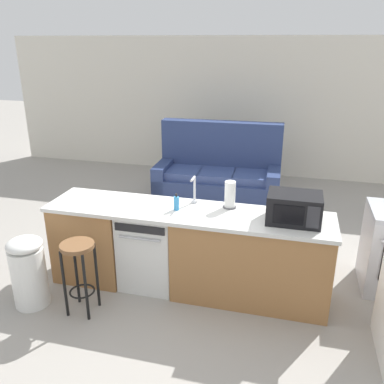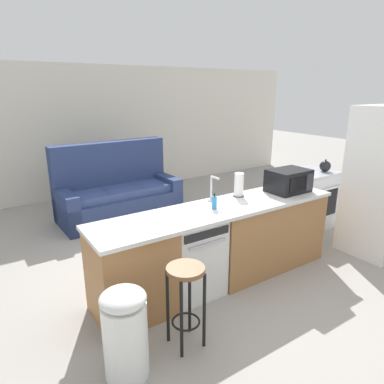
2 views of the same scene
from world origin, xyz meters
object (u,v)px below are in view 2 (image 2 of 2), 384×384
Objects in this scene: refrigerator at (382,183)px; bar_stool at (186,289)px; soap_bottle at (214,202)px; kettle at (325,166)px; stove_range at (308,199)px; trash_bin at (125,332)px; dishwasher at (191,256)px; paper_towel_roll at (239,185)px; couch at (117,194)px; microwave at (288,181)px.

bar_stool is (-3.08, -0.11, -0.43)m from refrigerator.
soap_bottle is 2.51m from kettle.
stove_range reaches higher than trash_bin.
dishwasher is 1.03m from paper_towel_roll.
couch reaches higher than paper_towel_roll.
paper_towel_roll reaches higher than soap_bottle.
soap_bottle is 1.61m from trash_bin.
refrigerator is at bearing -13.22° from soap_bottle.
microwave reaches higher than kettle.
bar_stool is at bearing -101.96° from couch.
trash_bin is (-3.64, -1.23, -0.07)m from stove_range.
microwave reaches higher than bar_stool.
couch is at bearing 91.59° from soap_bottle.
microwave is 1.16m from soap_bottle.
paper_towel_roll is at bearing 13.18° from dishwasher.
kettle is 0.28× the size of trash_bin.
kettle is 4.01m from trash_bin.
couch is (-0.59, 2.47, -0.64)m from paper_towel_roll.
refrigerator is at bearing -22.41° from paper_towel_roll.
stove_range is at bearing 143.32° from kettle.
kettle reaches higher than soap_bottle.
dishwasher is 2.67m from couch.
paper_towel_roll is 2.62m from couch.
soap_bottle reaches higher than trash_bin.
soap_bottle reaches higher than bar_stool.
couch is (-2.55, 2.24, -0.59)m from kettle.
stove_range is at bearing 25.56° from microwave.
refrigerator is (-0.00, -1.10, 0.52)m from stove_range.
dishwasher is at bearing 33.45° from trash_bin.
kettle is at bearing 80.15° from refrigerator.
refrigerator is at bearing 2.14° from trash_bin.
trash_bin is at bearing -153.09° from soap_bottle.
refrigerator reaches higher than kettle.
trash_bin is (-2.49, -0.68, -0.66)m from microwave.
microwave is 0.25× the size of couch.
soap_bottle is at bearing -158.88° from paper_towel_roll.
microwave is 0.67m from paper_towel_roll.
microwave is 3.00m from couch.
microwave is 1.39m from kettle.
trash_bin is at bearing -146.55° from dishwasher.
paper_towel_roll reaches higher than dishwasher.
paper_towel_roll reaches higher than kettle.
microwave is 0.68× the size of bar_stool.
refrigerator is 4.04m from couch.
soap_bottle is at bearing 39.89° from bar_stool.
soap_bottle is 1.10m from bar_stool.
bar_stool is (-0.48, -0.66, 0.11)m from dishwasher.
refrigerator reaches higher than microwave.
stove_range is at bearing 11.91° from dishwasher.
paper_towel_roll is (-1.79, 0.74, 0.07)m from refrigerator.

